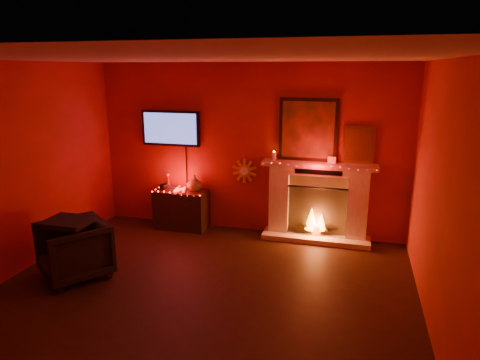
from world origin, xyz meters
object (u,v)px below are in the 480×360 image
object	(u,v)px
sunburst_clock	(244,171)
fireplace	(317,194)
console_table	(182,207)
armchair	(74,250)
tv	(171,128)

from	to	relation	value
sunburst_clock	fireplace	bearing A→B (deg)	-4.37
fireplace	console_table	bearing A→B (deg)	-176.71
sunburst_clock	armchair	size ratio (longest dim) A/B	0.50
fireplace	sunburst_clock	world-z (taller)	fireplace
sunburst_clock	armchair	bearing A→B (deg)	-127.14
sunburst_clock	console_table	world-z (taller)	sunburst_clock
fireplace	sunburst_clock	distance (m)	1.23
tv	armchair	bearing A→B (deg)	-100.85
console_table	armchair	size ratio (longest dim) A/B	1.14
fireplace	console_table	xyz separation A→B (m)	(-2.21, -0.13, -0.36)
tv	console_table	bearing A→B (deg)	-39.42
sunburst_clock	armchair	xyz separation A→B (m)	(-1.66, -2.20, -0.63)
console_table	armchair	xyz separation A→B (m)	(-0.65, -1.98, -0.00)
fireplace	console_table	size ratio (longest dim) A/B	2.38
tv	armchair	xyz separation A→B (m)	(-0.42, -2.17, -1.28)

